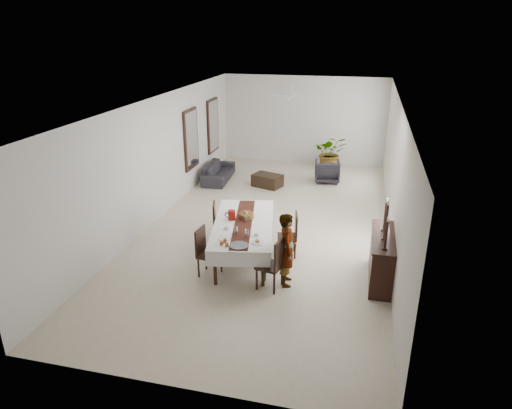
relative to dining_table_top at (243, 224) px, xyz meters
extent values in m
cube|color=beige|center=(0.19, 1.89, -0.79)|extent=(6.00, 12.00, 0.00)
cube|color=white|center=(0.19, 1.89, 2.41)|extent=(6.00, 12.00, 0.02)
cube|color=silver|center=(0.19, 7.89, 0.81)|extent=(6.00, 0.02, 3.20)
cube|color=silver|center=(0.19, -4.11, 0.81)|extent=(6.00, 0.02, 3.20)
cube|color=silver|center=(-2.81, 1.89, 0.81)|extent=(0.02, 12.00, 3.20)
cube|color=silver|center=(3.19, 1.89, 0.81)|extent=(0.02, 12.00, 3.20)
cube|color=black|center=(0.00, 0.00, 0.00)|extent=(1.55, 2.76, 0.05)
cylinder|color=black|center=(-0.24, -1.30, -0.41)|extent=(0.09, 0.09, 0.76)
cylinder|color=black|center=(0.70, -1.13, -0.41)|extent=(0.09, 0.09, 0.76)
cylinder|color=black|center=(-0.70, 1.13, -0.41)|extent=(0.09, 0.09, 0.76)
cylinder|color=black|center=(0.24, 1.30, -0.41)|extent=(0.09, 0.09, 0.76)
cube|color=white|center=(0.00, 0.00, 0.03)|extent=(1.78, 2.99, 0.01)
cube|color=white|center=(-0.62, -0.12, -0.12)|extent=(0.54, 2.75, 0.33)
cube|color=silver|center=(0.62, 0.12, -0.12)|extent=(0.54, 2.75, 0.33)
cube|color=silver|center=(0.26, -1.37, -0.12)|extent=(1.26, 0.25, 0.33)
cube|color=silver|center=(-0.26, 1.37, -0.12)|extent=(1.26, 0.25, 0.33)
cube|color=#502116|center=(0.00, 0.00, 0.04)|extent=(0.88, 2.74, 0.00)
cylinder|color=maroon|center=(-0.30, 0.11, 0.15)|extent=(0.19, 0.19, 0.22)
torus|color=maroon|center=(-0.39, 0.09, 0.15)|extent=(0.13, 0.05, 0.13)
cylinder|color=white|center=(0.26, -0.67, 0.13)|extent=(0.08, 0.08, 0.18)
cylinder|color=silver|center=(0.01, -0.61, 0.13)|extent=(0.08, 0.08, 0.18)
cylinder|color=white|center=(0.04, 0.06, 0.13)|extent=(0.08, 0.08, 0.18)
cylinder|color=silver|center=(0.44, -0.58, 0.07)|extent=(0.10, 0.10, 0.07)
cylinder|color=white|center=(0.44, -0.58, 0.05)|extent=(0.16, 0.16, 0.01)
cylinder|color=silver|center=(-0.25, -0.43, 0.07)|extent=(0.10, 0.10, 0.07)
cylinder|color=white|center=(-0.25, -0.43, 0.05)|extent=(0.16, 0.16, 0.01)
cylinder|color=white|center=(0.53, -0.89, 0.05)|extent=(0.26, 0.26, 0.02)
sphere|color=tan|center=(0.53, -0.89, 0.08)|extent=(0.10, 0.10, 0.10)
cylinder|color=silver|center=(-0.17, -0.86, 0.05)|extent=(0.26, 0.26, 0.02)
cylinder|color=silver|center=(-0.45, 0.52, 0.05)|extent=(0.26, 0.26, 0.02)
cylinder|color=#3C3C41|center=(0.21, -1.12, 0.05)|extent=(0.39, 0.39, 0.02)
cylinder|color=#924C15|center=(-0.01, -1.20, 0.08)|extent=(0.07, 0.07, 0.08)
cylinder|color=brown|center=(-0.13, -1.15, 0.08)|extent=(0.07, 0.07, 0.08)
cylinder|color=brown|center=(-0.10, -1.04, 0.08)|extent=(0.07, 0.07, 0.08)
cylinder|color=brown|center=(0.00, 0.28, 0.09)|extent=(0.33, 0.33, 0.11)
sphere|color=maroon|center=(0.03, 0.30, 0.17)|extent=(0.10, 0.10, 0.10)
sphere|color=#577723|center=(-0.05, 0.30, 0.17)|extent=(0.09, 0.09, 0.09)
sphere|color=gold|center=(0.01, 0.22, 0.17)|extent=(0.09, 0.09, 0.09)
cube|color=black|center=(0.84, -1.15, -0.30)|extent=(0.55, 0.55, 0.05)
cylinder|color=black|center=(0.98, -1.38, -0.56)|extent=(0.06, 0.06, 0.46)
cylinder|color=black|center=(1.07, -1.01, -0.56)|extent=(0.06, 0.06, 0.46)
cylinder|color=black|center=(0.61, -1.29, -0.56)|extent=(0.06, 0.06, 0.46)
cylinder|color=black|center=(0.70, -0.93, -0.56)|extent=(0.06, 0.06, 0.46)
cube|color=black|center=(1.04, -1.20, 0.01)|extent=(0.15, 0.46, 0.59)
cube|color=black|center=(0.94, 0.28, -0.34)|extent=(0.51, 0.51, 0.05)
cylinder|color=black|center=(1.14, 0.15, -0.57)|extent=(0.05, 0.05, 0.42)
cylinder|color=black|center=(1.07, 0.49, -0.57)|extent=(0.05, 0.05, 0.42)
cylinder|color=black|center=(0.80, 0.08, -0.57)|extent=(0.05, 0.05, 0.42)
cylinder|color=black|center=(0.73, 0.42, -0.57)|extent=(0.05, 0.05, 0.42)
cube|color=black|center=(1.13, 0.32, -0.04)|extent=(0.13, 0.43, 0.55)
cube|color=black|center=(-0.47, -0.95, -0.33)|extent=(0.48, 0.48, 0.05)
cylinder|color=black|center=(-0.63, -0.75, -0.57)|extent=(0.05, 0.05, 0.43)
cylinder|color=black|center=(-0.67, -1.11, -0.57)|extent=(0.05, 0.05, 0.43)
cylinder|color=black|center=(-0.27, -0.79, -0.57)|extent=(0.05, 0.05, 0.43)
cylinder|color=black|center=(-0.31, -1.15, -0.57)|extent=(0.05, 0.05, 0.43)
cube|color=black|center=(-0.67, -0.93, -0.03)|extent=(0.09, 0.44, 0.56)
cube|color=black|center=(-0.60, 0.43, -0.31)|extent=(0.56, 0.56, 0.05)
cylinder|color=black|center=(-0.83, 0.55, -0.56)|extent=(0.06, 0.06, 0.45)
cylinder|color=black|center=(-0.73, 0.20, -0.56)|extent=(0.06, 0.06, 0.45)
cylinder|color=black|center=(-0.48, 0.65, -0.56)|extent=(0.06, 0.06, 0.45)
cylinder|color=black|center=(-0.38, 0.30, -0.56)|extent=(0.06, 0.06, 0.45)
cube|color=black|center=(-0.80, 0.37, -0.01)|extent=(0.16, 0.45, 0.58)
imported|color=gray|center=(1.14, -0.92, -0.03)|extent=(0.46, 0.61, 1.52)
cube|color=black|center=(2.97, -0.35, -0.31)|extent=(0.43, 1.60, 0.96)
cube|color=black|center=(2.97, -0.35, 0.19)|extent=(0.47, 1.67, 0.03)
cylinder|color=black|center=(2.97, -0.94, 0.22)|extent=(0.11, 0.11, 0.03)
cylinder|color=black|center=(2.97, -0.94, 0.51)|extent=(0.05, 0.05, 0.53)
cylinder|color=beige|center=(2.97, -0.94, 0.82)|extent=(0.04, 0.04, 0.09)
cylinder|color=black|center=(2.97, -0.51, 0.22)|extent=(0.11, 0.11, 0.03)
cylinder|color=black|center=(2.97, -0.51, 0.59)|extent=(0.05, 0.05, 0.69)
cylinder|color=beige|center=(2.97, -0.51, 0.98)|extent=(0.04, 0.04, 0.09)
cylinder|color=black|center=(2.97, -0.08, 0.22)|extent=(0.11, 0.11, 0.03)
cylinder|color=black|center=(2.97, -0.08, 0.53)|extent=(0.05, 0.05, 0.59)
cylinder|color=silver|center=(2.97, -0.08, 0.87)|extent=(0.04, 0.04, 0.09)
imported|color=#272429|center=(-2.24, 5.09, -0.51)|extent=(0.88, 1.96, 0.56)
imported|color=#272429|center=(1.33, 5.75, -0.42)|extent=(0.89, 0.91, 0.73)
cube|color=black|center=(-0.50, 4.82, -0.59)|extent=(1.04, 0.86, 0.40)
imported|color=#2E5D25|center=(1.29, 7.21, -0.17)|extent=(1.26, 1.14, 1.24)
cube|color=black|center=(-2.77, 4.09, 0.81)|extent=(0.06, 1.05, 1.85)
cube|color=white|center=(-2.73, 4.09, 0.81)|extent=(0.01, 0.90, 1.70)
cube|color=black|center=(-2.77, 6.19, 0.81)|extent=(0.06, 1.05, 1.85)
cube|color=silver|center=(-2.73, 6.19, 0.81)|extent=(0.01, 0.90, 1.70)
cylinder|color=silver|center=(0.19, 4.89, 2.31)|extent=(0.04, 0.04, 0.20)
cylinder|color=beige|center=(0.19, 4.89, 2.11)|extent=(0.16, 0.16, 0.08)
cube|color=white|center=(0.19, 5.24, 2.11)|extent=(0.10, 0.55, 0.01)
cube|color=white|center=(0.19, 4.54, 2.11)|extent=(0.10, 0.55, 0.01)
cube|color=silver|center=(0.54, 4.89, 2.11)|extent=(0.55, 0.10, 0.01)
cube|color=white|center=(-0.16, 4.89, 2.11)|extent=(0.55, 0.10, 0.01)
camera|label=1|loc=(2.43, -8.86, 4.09)|focal=32.00mm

